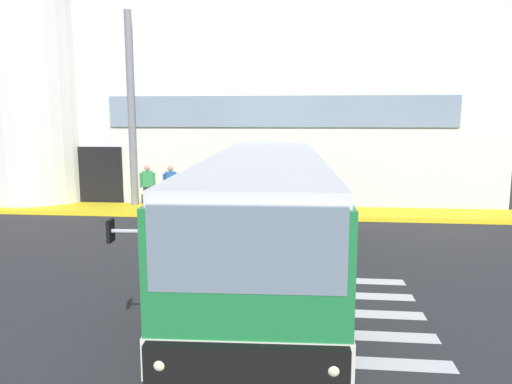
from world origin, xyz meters
name	(u,v)px	position (x,y,z in m)	size (l,w,h in m)	color
ground_plane	(231,248)	(0.00, 0.00, -0.01)	(80.00, 90.00, 0.02)	#2B2B2D
bay_paint_stripes	(303,311)	(2.00, -4.20, 0.00)	(4.40, 3.96, 0.01)	silver
terminal_building	(251,104)	(-0.68, 11.59, 4.27)	(21.29, 13.80, 8.56)	silver
boarding_curb	(250,212)	(0.00, 4.80, 0.07)	(23.49, 2.00, 0.15)	yellow
entry_support_column	(131,110)	(-4.66, 5.40, 3.85)	(0.28, 0.28, 7.40)	slate
bus_main_foreground	(266,212)	(1.09, -1.53, 1.34)	(3.06, 11.93, 2.70)	#1E7238
passenger_near_column	(148,183)	(-3.87, 4.68, 1.11)	(0.55, 0.48, 1.68)	#2D2D33
passenger_by_doorway	(171,185)	(-2.94, 4.57, 1.08)	(0.55, 0.36, 1.68)	#1E2338
passenger_at_curb_edge	(212,185)	(-1.40, 4.64, 1.08)	(0.38, 0.52, 1.68)	#1E2338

